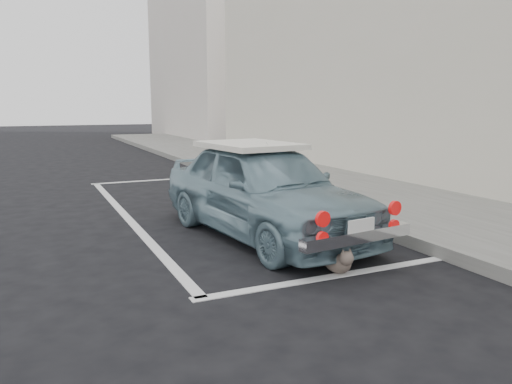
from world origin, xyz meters
The scene contains 9 objects.
ground centered at (0.00, 0.00, 0.00)m, with size 80.00×80.00×0.00m, color black.
sidewalk centered at (3.20, 2.00, 0.07)m, with size 2.80×40.00×0.15m, color #62625D.
shop_building centered at (6.33, 4.00, 3.49)m, with size 3.50×18.00×7.00m.
building_far centered at (6.35, 20.00, 4.00)m, with size 3.50×10.00×8.00m, color beige.
pline_rear centered at (0.50, -0.50, 0.00)m, with size 3.00×0.12×0.01m, color silver.
pline_front centered at (0.50, 6.50, 0.00)m, with size 3.00×0.12×0.01m, color silver.
pline_side centered at (-0.90, 3.00, 0.00)m, with size 0.12×7.00×0.01m, color silver.
retro_coupe centered at (0.50, 1.19, 0.61)m, with size 1.84×3.69×1.20m.
cat centered at (0.56, -0.42, 0.13)m, with size 0.26×0.55×0.29m.
Camera 1 is at (-2.18, -4.41, 1.65)m, focal length 35.00 mm.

